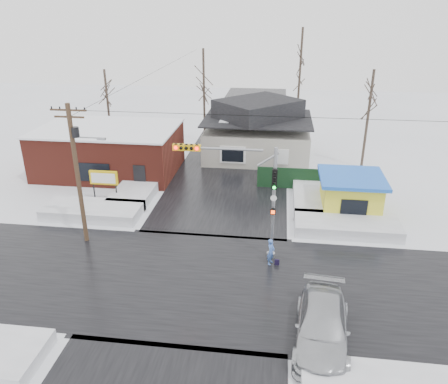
# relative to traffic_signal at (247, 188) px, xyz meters

# --- Properties ---
(ground) EXTENTS (120.00, 120.00, 0.00)m
(ground) POSITION_rel_traffic_signal_xyz_m (-2.43, -2.97, -4.54)
(ground) COLOR white
(ground) RESTS_ON ground
(road_ns) EXTENTS (10.00, 120.00, 0.02)m
(road_ns) POSITION_rel_traffic_signal_xyz_m (-2.43, -2.97, -4.53)
(road_ns) COLOR black
(road_ns) RESTS_ON ground
(road_ew) EXTENTS (120.00, 10.00, 0.02)m
(road_ew) POSITION_rel_traffic_signal_xyz_m (-2.43, -2.97, -4.53)
(road_ew) COLOR black
(road_ew) RESTS_ON ground
(snowbank_nw) EXTENTS (7.00, 3.00, 0.80)m
(snowbank_nw) POSITION_rel_traffic_signal_xyz_m (-11.43, 4.03, -4.14)
(snowbank_nw) COLOR white
(snowbank_nw) RESTS_ON ground
(snowbank_ne) EXTENTS (7.00, 3.00, 0.80)m
(snowbank_ne) POSITION_rel_traffic_signal_xyz_m (6.57, 4.03, -4.14)
(snowbank_ne) COLOR white
(snowbank_ne) RESTS_ON ground
(snowbank_nside_w) EXTENTS (3.00, 8.00, 0.80)m
(snowbank_nside_w) POSITION_rel_traffic_signal_xyz_m (-9.43, 9.03, -4.14)
(snowbank_nside_w) COLOR white
(snowbank_nside_w) RESTS_ON ground
(snowbank_nside_e) EXTENTS (3.00, 8.00, 0.80)m
(snowbank_nside_e) POSITION_rel_traffic_signal_xyz_m (4.57, 9.03, -4.14)
(snowbank_nside_e) COLOR white
(snowbank_nside_e) RESTS_ON ground
(traffic_signal) EXTENTS (6.05, 0.68, 7.00)m
(traffic_signal) POSITION_rel_traffic_signal_xyz_m (0.00, 0.00, 0.00)
(traffic_signal) COLOR gray
(traffic_signal) RESTS_ON ground
(utility_pole) EXTENTS (3.15, 0.44, 9.00)m
(utility_pole) POSITION_rel_traffic_signal_xyz_m (-10.36, 0.53, 0.57)
(utility_pole) COLOR #382619
(utility_pole) RESTS_ON ground
(brick_building) EXTENTS (12.20, 8.20, 4.12)m
(brick_building) POSITION_rel_traffic_signal_xyz_m (-13.43, 13.03, -2.46)
(brick_building) COLOR maroon
(brick_building) RESTS_ON ground
(marquee_sign) EXTENTS (2.20, 0.21, 2.55)m
(marquee_sign) POSITION_rel_traffic_signal_xyz_m (-11.43, 6.53, -2.62)
(marquee_sign) COLOR black
(marquee_sign) RESTS_ON ground
(house) EXTENTS (10.40, 8.40, 5.76)m
(house) POSITION_rel_traffic_signal_xyz_m (-0.43, 19.03, -1.92)
(house) COLOR #B5B1A3
(house) RESTS_ON ground
(kiosk) EXTENTS (4.60, 4.60, 2.88)m
(kiosk) POSITION_rel_traffic_signal_xyz_m (7.07, 7.03, -3.08)
(kiosk) COLOR yellow
(kiosk) RESTS_ON ground
(fence) EXTENTS (8.00, 0.12, 1.80)m
(fence) POSITION_rel_traffic_signal_xyz_m (4.07, 11.03, -3.64)
(fence) COLOR black
(fence) RESTS_ON ground
(tree_far_left) EXTENTS (3.00, 3.00, 10.00)m
(tree_far_left) POSITION_rel_traffic_signal_xyz_m (-6.43, 23.03, 3.41)
(tree_far_left) COLOR #332821
(tree_far_left) RESTS_ON ground
(tree_far_mid) EXTENTS (3.00, 3.00, 12.00)m
(tree_far_mid) POSITION_rel_traffic_signal_xyz_m (3.57, 25.03, 5.00)
(tree_far_mid) COLOR #332821
(tree_far_mid) RESTS_ON ground
(tree_far_right) EXTENTS (3.00, 3.00, 9.00)m
(tree_far_right) POSITION_rel_traffic_signal_xyz_m (9.57, 17.03, 2.62)
(tree_far_right) COLOR #332821
(tree_far_right) RESTS_ON ground
(tree_far_west) EXTENTS (3.00, 3.00, 8.00)m
(tree_far_west) POSITION_rel_traffic_signal_xyz_m (-16.43, 21.03, 1.82)
(tree_far_west) COLOR #332821
(tree_far_west) RESTS_ON ground
(pedestrian) EXTENTS (0.59, 0.69, 1.62)m
(pedestrian) POSITION_rel_traffic_signal_xyz_m (1.57, -0.72, -3.73)
(pedestrian) COLOR #4770C7
(pedestrian) RESTS_ON ground
(car) EXTENTS (2.93, 6.08, 1.71)m
(car) POSITION_rel_traffic_signal_xyz_m (4.05, -6.93, -3.68)
(car) COLOR #B1B4B9
(car) RESTS_ON ground
(shopping_bag) EXTENTS (0.29, 0.15, 0.35)m
(shopping_bag) POSITION_rel_traffic_signal_xyz_m (1.95, -0.82, -4.36)
(shopping_bag) COLOR black
(shopping_bag) RESTS_ON ground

